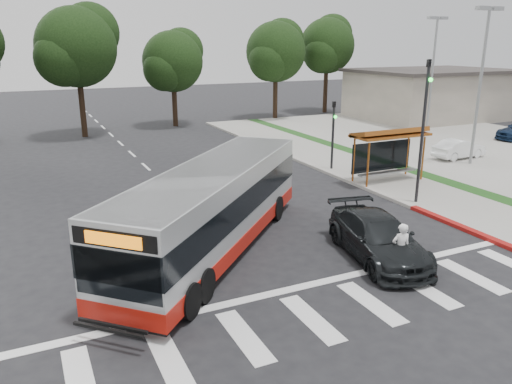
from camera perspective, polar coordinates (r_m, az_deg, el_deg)
ground at (r=18.00m, az=-2.04°, el=-6.82°), size 140.00×140.00×0.00m
sidewalk_east at (r=29.89m, az=11.37°, el=2.62°), size 4.00×40.00×0.12m
curb_east at (r=28.76m, az=8.16°, el=2.26°), size 0.30×40.00×0.15m
curb_east_red at (r=21.54m, az=22.88°, el=-3.93°), size 0.32×6.00×0.15m
parking_lot at (r=39.42m, az=23.85°, el=4.90°), size 18.00×36.00×0.10m
commercial_building at (r=52.32m, az=19.38°, el=10.37°), size 14.00×10.00×4.40m
building_roof_cap at (r=52.15m, az=19.63°, el=12.93°), size 14.60×10.60×0.30m
crosswalk_ladder at (r=14.04m, az=6.33°, el=-14.16°), size 18.00×2.60×0.01m
bus_shelter at (r=27.08m, az=14.94°, el=5.90°), size 4.20×1.60×2.86m
traffic_signal_ne_tall at (r=23.39m, az=18.63°, el=7.74°), size 0.18×0.37×6.50m
traffic_signal_ne_short at (r=28.99m, az=8.82°, el=7.21°), size 0.18×0.37×4.00m
lot_light_front at (r=32.39m, az=24.47°, el=13.04°), size 1.90×0.35×9.01m
lot_light_mid at (r=43.61m, az=19.64°, el=14.15°), size 1.90×0.35×9.01m
tree_ne_a at (r=48.77m, az=2.31°, el=15.82°), size 6.16×5.74×9.30m
tree_ne_b at (r=54.03m, az=8.17°, el=16.33°), size 6.16×5.74×10.02m
tree_north_a at (r=41.49m, az=-19.76°, el=15.46°), size 6.60×6.15×10.17m
tree_north_b at (r=45.04m, az=-9.44°, el=14.61°), size 5.72×5.33×8.43m
transit_bus at (r=17.66m, az=-4.86°, el=-2.03°), size 10.06×10.26×3.05m
pedestrian at (r=16.76m, az=16.20°, el=-6.21°), size 0.69×0.53×1.70m
dark_sedan at (r=17.73m, az=13.76°, el=-5.08°), size 3.12×5.48×1.50m
parked_car_1 at (r=34.26m, az=22.18°, el=4.60°), size 3.74×1.52×1.21m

